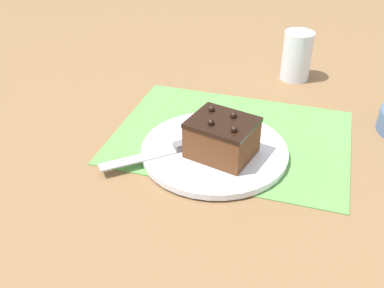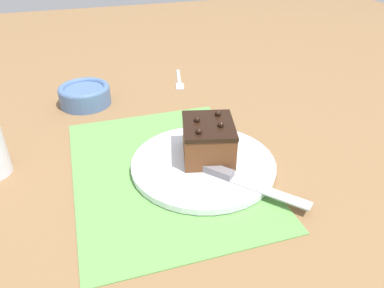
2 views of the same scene
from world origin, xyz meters
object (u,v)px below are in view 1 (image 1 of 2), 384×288
chocolate_cake (222,137)px  serving_knife (174,148)px  drinking_glass (297,56)px  cake_plate (214,151)px

chocolate_cake → serving_knife: chocolate_cake is taller
chocolate_cake → serving_knife: size_ratio=0.77×
serving_knife → drinking_glass: drinking_glass is taller
cake_plate → serving_knife: size_ratio=1.60×
cake_plate → drinking_glass: drinking_glass is taller
cake_plate → drinking_glass: size_ratio=2.30×
serving_knife → drinking_glass: size_ratio=1.44×
cake_plate → serving_knife: 0.08m
cake_plate → drinking_glass: bearing=74.7°
chocolate_cake → serving_knife: bearing=-169.0°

